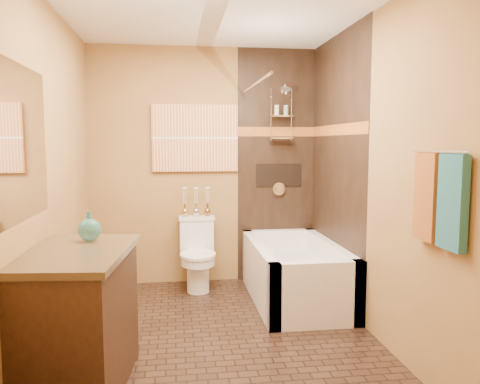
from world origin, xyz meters
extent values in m
plane|color=black|center=(0.00, 0.00, 0.00)|extent=(3.00, 3.00, 0.00)
cube|color=#A97C41|center=(-1.20, 0.00, 1.25)|extent=(0.02, 3.00, 2.50)
cube|color=#A97C41|center=(1.20, 0.00, 1.25)|extent=(0.02, 3.00, 2.50)
cube|color=#A97C41|center=(0.00, 1.50, 1.25)|extent=(2.40, 0.02, 2.50)
cube|color=#A97C41|center=(0.00, -1.50, 1.25)|extent=(2.40, 0.02, 2.50)
plane|color=silver|center=(0.00, 0.00, 2.50)|extent=(3.00, 3.00, 0.00)
cube|color=black|center=(0.78, 1.49, 1.25)|extent=(0.85, 0.01, 2.50)
cube|color=black|center=(1.19, 0.75, 1.25)|extent=(0.01, 1.50, 2.50)
cube|color=#95451B|center=(0.78, 1.48, 1.62)|extent=(0.85, 0.01, 0.10)
cube|color=#95451B|center=(1.18, 0.75, 1.62)|extent=(0.01, 1.50, 0.10)
cube|color=black|center=(0.80, 1.48, 1.15)|extent=(0.50, 0.01, 0.25)
cylinder|color=silver|center=(0.80, 1.35, 2.08)|extent=(0.02, 0.26, 0.02)
cylinder|color=silver|center=(0.80, 1.20, 2.03)|extent=(0.11, 0.11, 0.09)
cylinder|color=silver|center=(0.80, 1.47, 1.00)|extent=(0.14, 0.02, 0.14)
cylinder|color=silver|center=(0.40, 0.75, 2.02)|extent=(0.03, 1.55, 0.03)
cylinder|color=silver|center=(1.15, -1.05, 1.45)|extent=(0.02, 0.55, 0.02)
cube|color=#1F5969|center=(1.16, -1.18, 1.18)|extent=(0.05, 0.22, 0.52)
cube|color=#93531A|center=(1.16, -0.92, 1.18)|extent=(0.05, 0.22, 0.52)
cube|color=#CC5D30|center=(-0.10, 1.48, 1.55)|extent=(0.90, 0.04, 0.70)
cube|color=white|center=(-1.19, -0.66, 1.50)|extent=(0.01, 1.00, 0.90)
cube|color=white|center=(0.80, 0.05, 0.28)|extent=(0.80, 0.10, 0.55)
cube|color=white|center=(0.80, 1.45, 0.28)|extent=(0.80, 0.10, 0.55)
cube|color=white|center=(0.45, 0.75, 0.28)|extent=(0.10, 1.50, 0.55)
cube|color=white|center=(1.15, 0.75, 0.28)|extent=(0.10, 1.50, 0.55)
cube|color=white|center=(0.80, 0.75, 0.17)|extent=(0.64, 1.34, 0.35)
cube|color=white|center=(-0.10, 1.39, 0.52)|extent=(0.36, 0.17, 0.35)
cube|color=white|center=(-0.10, 1.39, 0.71)|extent=(0.37, 0.19, 0.04)
cylinder|color=white|center=(-0.10, 1.11, 0.18)|extent=(0.22, 0.22, 0.35)
cylinder|color=white|center=(-0.10, 1.11, 0.33)|extent=(0.34, 0.34, 0.09)
cylinder|color=white|center=(-0.10, 1.11, 0.38)|extent=(0.36, 0.36, 0.03)
cube|color=black|center=(-0.92, -0.66, 0.41)|extent=(0.66, 0.98, 0.82)
cube|color=black|center=(-0.91, -0.66, 0.84)|extent=(0.70, 1.04, 0.04)
camera|label=1|loc=(-0.32, -3.50, 1.50)|focal=35.00mm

